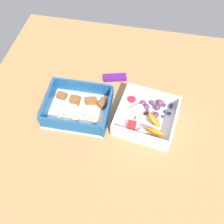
% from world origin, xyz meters
% --- Properties ---
extents(table_surface, '(0.80, 0.80, 0.02)m').
position_xyz_m(table_surface, '(0.00, 0.00, 0.01)').
color(table_surface, '#9E7547').
rests_on(table_surface, ground).
extents(pasta_container, '(0.18, 0.14, 0.05)m').
position_xyz_m(pasta_container, '(-0.10, 0.00, 0.04)').
color(pasta_container, white).
rests_on(pasta_container, table_surface).
extents(fruit_bowl, '(0.17, 0.17, 0.06)m').
position_xyz_m(fruit_bowl, '(0.09, 0.01, 0.04)').
color(fruit_bowl, white).
rests_on(fruit_bowl, table_surface).
extents(candy_bar, '(0.07, 0.04, 0.01)m').
position_xyz_m(candy_bar, '(-0.02, 0.14, 0.03)').
color(candy_bar, '#51197A').
rests_on(candy_bar, table_surface).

